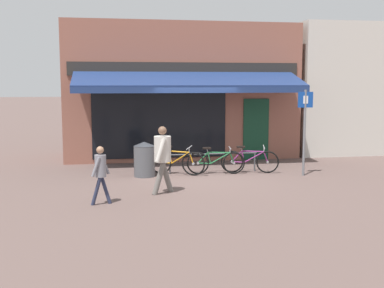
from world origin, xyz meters
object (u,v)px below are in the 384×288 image
(litter_bin, at_px, (144,159))
(bicycle_purple, at_px, (250,161))
(pedestrian_child, at_px, (101,169))
(bicycle_green, at_px, (216,162))
(bicycle_orange, at_px, (176,162))
(parking_sign, at_px, (305,123))
(pedestrian_adult, at_px, (163,153))

(litter_bin, bearing_deg, bicycle_purple, -0.31)
(bicycle_purple, xyz_separation_m, pedestrian_child, (-4.24, -2.99, 0.43))
(bicycle_green, height_order, litter_bin, litter_bin)
(bicycle_orange, xyz_separation_m, litter_bin, (-0.92, -0.08, 0.12))
(bicycle_orange, height_order, bicycle_purple, bicycle_orange)
(litter_bin, relative_size, parking_sign, 0.40)
(bicycle_purple, bearing_deg, litter_bin, -166.30)
(bicycle_purple, distance_m, parking_sign, 1.92)
(parking_sign, bearing_deg, litter_bin, 171.76)
(bicycle_orange, height_order, bicycle_green, bicycle_orange)
(bicycle_green, relative_size, parking_sign, 0.69)
(bicycle_orange, xyz_separation_m, parking_sign, (3.57, -0.73, 1.12))
(bicycle_purple, xyz_separation_m, litter_bin, (-3.08, 0.02, 0.14))
(bicycle_orange, relative_size, bicycle_purple, 0.93)
(bicycle_orange, bearing_deg, litter_bin, -148.36)
(bicycle_green, bearing_deg, bicycle_orange, -176.09)
(bicycle_green, height_order, pedestrian_adult, pedestrian_adult)
(pedestrian_adult, xyz_separation_m, pedestrian_child, (-1.45, -0.84, -0.19))
(bicycle_orange, height_order, pedestrian_adult, pedestrian_adult)
(bicycle_purple, bearing_deg, bicycle_orange, -168.54)
(bicycle_green, height_order, pedestrian_child, pedestrian_child)
(pedestrian_adult, relative_size, pedestrian_child, 1.26)
(bicycle_purple, bearing_deg, pedestrian_child, -130.83)
(bicycle_purple, relative_size, parking_sign, 0.69)
(litter_bin, bearing_deg, parking_sign, -8.24)
(bicycle_green, distance_m, bicycle_purple, 1.01)
(litter_bin, distance_m, parking_sign, 4.65)
(bicycle_green, xyz_separation_m, parking_sign, (2.42, -0.65, 1.14))
(pedestrian_child, relative_size, litter_bin, 1.31)
(pedestrian_child, bearing_deg, bicycle_purple, -135.20)
(bicycle_green, bearing_deg, pedestrian_adult, -121.67)
(pedestrian_adult, relative_size, parking_sign, 0.67)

